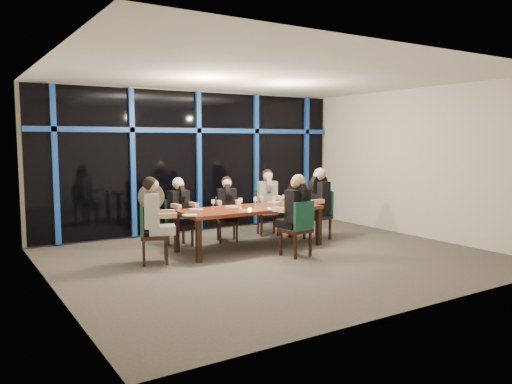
% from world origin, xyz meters
% --- Properties ---
extents(room, '(7.04, 7.00, 3.02)m').
position_xyz_m(room, '(0.00, 0.00, 2.02)').
color(room, '#57514D').
rests_on(room, ground).
extents(window_wall, '(6.86, 0.43, 2.94)m').
position_xyz_m(window_wall, '(0.01, 2.93, 1.55)').
color(window_wall, black).
rests_on(window_wall, ground).
extents(dining_table, '(2.60, 1.00, 0.75)m').
position_xyz_m(dining_table, '(0.00, 0.80, 0.68)').
color(dining_table, maroon).
rests_on(dining_table, ground).
extents(chair_far_left, '(0.44, 0.44, 0.87)m').
position_xyz_m(chair_far_left, '(-1.00, 1.73, 0.49)').
color(chair_far_left, black).
rests_on(chair_far_left, ground).
extents(chair_far_mid, '(0.51, 0.51, 0.86)m').
position_xyz_m(chair_far_mid, '(-0.02, 1.64, 0.48)').
color(chair_far_mid, black).
rests_on(chair_far_mid, ground).
extents(chair_far_right, '(0.56, 0.56, 0.93)m').
position_xyz_m(chair_far_right, '(1.02, 1.79, 0.52)').
color(chair_far_right, black).
rests_on(chair_far_right, ground).
extents(chair_end_left, '(0.56, 0.56, 0.95)m').
position_xyz_m(chair_end_left, '(-1.93, 0.73, 0.53)').
color(chair_end_left, black).
rests_on(chair_end_left, ground).
extents(chair_end_right, '(0.50, 0.50, 0.96)m').
position_xyz_m(chair_end_right, '(1.64, 0.81, 0.54)').
color(chair_end_right, black).
rests_on(chair_end_right, ground).
extents(chair_near_mid, '(0.50, 0.50, 0.95)m').
position_xyz_m(chair_near_mid, '(0.36, -0.19, 0.53)').
color(chair_near_mid, black).
rests_on(chair_near_mid, ground).
extents(diner_far_left, '(0.46, 0.56, 0.85)m').
position_xyz_m(diner_far_left, '(-0.99, 1.66, 0.83)').
color(diner_far_left, black).
rests_on(diner_far_left, ground).
extents(diner_far_mid, '(0.52, 0.59, 0.84)m').
position_xyz_m(diner_far_mid, '(-0.04, 1.57, 0.82)').
color(diner_far_mid, black).
rests_on(diner_far_mid, ground).
extents(diner_far_right, '(0.57, 0.64, 0.91)m').
position_xyz_m(diner_far_right, '(0.99, 1.71, 0.89)').
color(diner_far_right, black).
rests_on(diner_far_right, ground).
extents(diner_end_left, '(0.65, 0.57, 0.92)m').
position_xyz_m(diner_end_left, '(-1.85, 0.70, 0.90)').
color(diner_end_left, black).
rests_on(diner_end_left, ground).
extents(diner_end_right, '(0.63, 0.51, 0.94)m').
position_xyz_m(diner_end_right, '(1.56, 0.80, 0.92)').
color(diner_end_right, black).
rests_on(diner_end_right, ground).
extents(diner_near_mid, '(0.51, 0.62, 0.93)m').
position_xyz_m(diner_near_mid, '(0.35, -0.11, 0.91)').
color(diner_near_mid, black).
rests_on(diner_near_mid, ground).
extents(plate_far_left, '(0.24, 0.24, 0.01)m').
position_xyz_m(plate_far_left, '(-0.93, 1.10, 0.76)').
color(plate_far_left, white).
rests_on(plate_far_left, dining_table).
extents(plate_far_mid, '(0.24, 0.24, 0.01)m').
position_xyz_m(plate_far_mid, '(-0.24, 1.04, 0.76)').
color(plate_far_mid, white).
rests_on(plate_far_mid, dining_table).
extents(plate_far_right, '(0.24, 0.24, 0.01)m').
position_xyz_m(plate_far_right, '(0.79, 1.19, 0.76)').
color(plate_far_right, white).
rests_on(plate_far_right, dining_table).
extents(plate_end_left, '(0.24, 0.24, 0.01)m').
position_xyz_m(plate_end_left, '(-1.28, 0.52, 0.76)').
color(plate_end_left, white).
rests_on(plate_end_left, dining_table).
extents(plate_end_right, '(0.24, 0.24, 0.01)m').
position_xyz_m(plate_end_right, '(1.00, 0.73, 0.76)').
color(plate_end_right, white).
rests_on(plate_end_right, dining_table).
extents(plate_near_mid, '(0.24, 0.24, 0.01)m').
position_xyz_m(plate_near_mid, '(0.27, 0.45, 0.76)').
color(plate_near_mid, white).
rests_on(plate_near_mid, dining_table).
extents(wine_bottle, '(0.07, 0.07, 0.32)m').
position_xyz_m(wine_bottle, '(1.04, 0.67, 0.87)').
color(wine_bottle, black).
rests_on(wine_bottle, dining_table).
extents(water_pitcher, '(0.13, 0.12, 0.21)m').
position_xyz_m(water_pitcher, '(0.81, 0.67, 0.86)').
color(water_pitcher, silver).
rests_on(water_pitcher, dining_table).
extents(tea_light, '(0.05, 0.05, 0.03)m').
position_xyz_m(tea_light, '(-0.17, 0.54, 0.77)').
color(tea_light, '#FDA44C').
rests_on(tea_light, dining_table).
extents(wine_glass_a, '(0.07, 0.07, 0.19)m').
position_xyz_m(wine_glass_a, '(-0.21, 0.78, 0.89)').
color(wine_glass_a, silver).
rests_on(wine_glass_a, dining_table).
extents(wine_glass_b, '(0.07, 0.07, 0.18)m').
position_xyz_m(wine_glass_b, '(0.15, 0.85, 0.88)').
color(wine_glass_b, silver).
rests_on(wine_glass_b, dining_table).
extents(wine_glass_c, '(0.06, 0.06, 0.16)m').
position_xyz_m(wine_glass_c, '(0.52, 0.79, 0.87)').
color(wine_glass_c, white).
rests_on(wine_glass_c, dining_table).
extents(wine_glass_d, '(0.07, 0.07, 0.17)m').
position_xyz_m(wine_glass_d, '(-0.66, 0.97, 0.87)').
color(wine_glass_d, silver).
rests_on(wine_glass_d, dining_table).
extents(wine_glass_e, '(0.06, 0.06, 0.16)m').
position_xyz_m(wine_glass_e, '(0.90, 1.01, 0.87)').
color(wine_glass_e, silver).
rests_on(wine_glass_e, dining_table).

